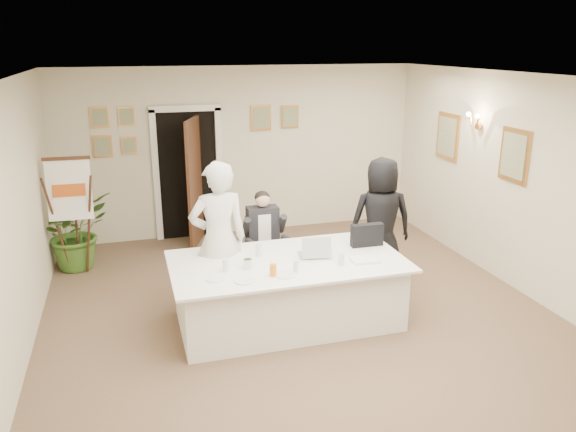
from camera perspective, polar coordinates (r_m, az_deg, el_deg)
The scene contains 28 objects.
floor at distance 6.74m, azimuth 1.67°, elevation -10.68°, with size 7.00×7.00×0.00m, color brown.
ceiling at distance 5.97m, azimuth 1.91°, elevation 13.82°, with size 6.00×7.00×0.02m, color white.
wall_back at distance 9.51m, azimuth -4.80°, elevation 6.55°, with size 6.00×0.10×2.80m, color beige.
wall_front at distance 3.35m, azimuth 21.43°, elevation -15.76°, with size 6.00×0.10×2.80m, color beige.
wall_left at distance 6.03m, azimuth -26.45°, elevation -1.54°, with size 0.10×7.00×2.80m, color beige.
wall_right at distance 7.66m, azimuth 23.66°, elevation 2.53°, with size 0.10×7.00×2.80m, color beige.
doorway at distance 9.27m, azimuth -9.88°, elevation 3.83°, with size 1.14×0.86×2.20m.
pictures_back_wall at distance 9.28m, azimuth -9.73°, elevation 8.92°, with size 3.40×0.06×0.80m, color #C68843, non-canonical shape.
pictures_right_wall at distance 8.50m, azimuth 18.69°, elevation 6.83°, with size 0.06×2.20×0.80m, color #C68843, non-canonical shape.
wall_sconce at distance 8.41m, azimuth 18.52°, elevation 9.16°, with size 0.20×0.30×0.24m, color #D08142, non-canonical shape.
conference_table at distance 6.58m, azimuth -0.03°, elevation -7.59°, with size 2.66×1.42×0.78m.
seated_man at distance 7.49m, azimuth -2.50°, elevation -2.26°, with size 0.56×0.60×1.31m, color black, non-canonical shape.
flip_chart at distance 8.31m, azimuth -20.92°, elevation -0.60°, with size 0.58×0.37×1.66m.
standing_man at distance 6.61m, azimuth -7.06°, elevation -2.43°, with size 0.69×0.45×1.89m, color silver.
standing_woman at distance 7.66m, azimuth 9.40°, elevation -0.44°, with size 0.84×0.55×1.72m, color black.
potted_palm at distance 8.65m, azimuth -20.87°, elevation -1.48°, with size 0.99×0.85×1.10m, color #3B6622.
laptop at distance 6.52m, azimuth 2.57°, elevation -2.88°, with size 0.34×0.36×0.28m, color #B7BABC, non-canonical shape.
laptop_bag at distance 6.89m, azimuth 8.02°, elevation -1.93°, with size 0.40×0.11×0.28m, color black.
paper_stack at distance 6.45m, azimuth 7.85°, elevation -4.45°, with size 0.31×0.22×0.03m, color white.
plate_left at distance 5.96m, azimuth -7.37°, elevation -6.36°, with size 0.20×0.20×0.01m, color white.
plate_mid at distance 5.88m, azimuth -4.43°, elevation -6.59°, with size 0.22×0.22×0.01m, color white.
plate_near at distance 6.02m, azimuth -0.25°, elevation -5.98°, with size 0.24×0.24×0.01m, color white.
glass_a at distance 6.14m, azimuth -6.35°, elevation -4.98°, with size 0.07×0.07×0.14m, color silver.
glass_b at distance 6.06m, azimuth 0.81°, elevation -5.17°, with size 0.06×0.06×0.14m, color silver.
glass_c at distance 6.29m, azimuth 5.41°, elevation -4.39°, with size 0.07×0.07×0.14m, color silver.
glass_d at distance 6.54m, azimuth -3.01°, elevation -3.47°, with size 0.07×0.07×0.14m, color silver.
oj_glass at distance 5.98m, azimuth -1.52°, elevation -5.53°, with size 0.07×0.07×0.13m, color orange.
steel_jug at distance 6.19m, azimuth -4.12°, elevation -4.87°, with size 0.09×0.09×0.11m, color silver.
Camera 1 is at (-1.86, -5.66, 3.16)m, focal length 35.00 mm.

